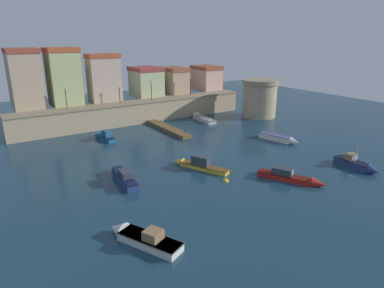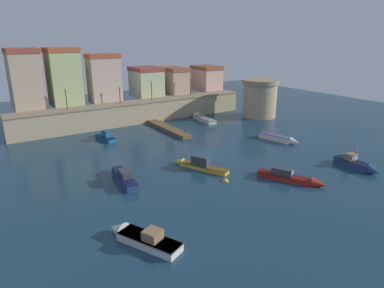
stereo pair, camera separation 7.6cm
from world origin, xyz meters
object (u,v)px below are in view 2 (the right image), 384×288
moored_boat_3 (139,237)px  moored_boat_6 (123,176)px  moored_boat_0 (280,139)px  quay_lamp_3 (191,83)px  moored_boat_2 (197,164)px  quay_lamp_1 (120,91)px  mooring_buoy_0 (226,181)px  moored_boat_5 (201,118)px  quay_lamp_2 (151,87)px  quay_lamp_0 (66,95)px  moored_boat_4 (292,178)px  moored_boat_1 (103,136)px  fortress_tower (260,98)px  moored_boat_7 (358,165)px

moored_boat_3 → moored_boat_6: (3.24, 11.19, 0.12)m
moored_boat_0 → quay_lamp_3: bearing=171.7°
moored_boat_2 → moored_boat_6: bearing=56.5°
quay_lamp_1 → mooring_buoy_0: quay_lamp_1 is taller
moored_boat_5 → quay_lamp_2: bearing=65.5°
quay_lamp_0 → moored_boat_4: bearing=-65.4°
moored_boat_1 → mooring_buoy_0: size_ratio=8.75×
fortress_tower → moored_boat_5: fortress_tower is taller
moored_boat_1 → moored_boat_2: bearing=-173.8°
moored_boat_0 → moored_boat_5: moored_boat_5 is taller
quay_lamp_1 → moored_boat_4: quay_lamp_1 is taller
moored_boat_4 → moored_boat_5: (7.51, 27.72, -0.08)m
quay_lamp_1 → moored_boat_5: quay_lamp_1 is taller
fortress_tower → moored_boat_7: (-8.93, -25.57, -3.04)m
moored_boat_2 → moored_boat_7: moored_boat_7 is taller
moored_boat_4 → mooring_buoy_0: moored_boat_4 is taller
quay_lamp_0 → quay_lamp_2: (14.65, 0.00, 0.07)m
quay_lamp_2 → quay_lamp_0: bearing=-180.0°
quay_lamp_3 → moored_boat_6: quay_lamp_3 is taller
moored_boat_2 → moored_boat_3: moored_boat_2 is taller
fortress_tower → moored_boat_7: 27.25m
moored_boat_5 → moored_boat_7: bearing=-170.6°
moored_boat_4 → moored_boat_6: moored_boat_6 is taller
moored_boat_2 → moored_boat_4: (6.34, -8.55, -0.06)m
moored_boat_2 → quay_lamp_2: bearing=-38.9°
fortress_tower → moored_boat_4: 30.09m
moored_boat_0 → quay_lamp_0: bearing=-143.8°
quay_lamp_2 → moored_boat_6: bearing=-123.6°
quay_lamp_0 → moored_boat_6: bearing=-90.5°
quay_lamp_2 → moored_boat_7: size_ratio=0.64×
moored_boat_2 → mooring_buoy_0: 4.78m
moored_boat_2 → moored_boat_4: size_ratio=1.04×
quay_lamp_3 → moored_boat_3: (-26.31, -33.49, -5.69)m
fortress_tower → moored_boat_5: 11.68m
moored_boat_1 → moored_boat_5: bearing=-94.8°
mooring_buoy_0 → moored_boat_1: bearing=104.3°
fortress_tower → quay_lamp_0: (-32.84, 8.38, 2.49)m
quay_lamp_3 → quay_lamp_1: bearing=-180.0°
moored_boat_7 → moored_boat_4: bearing=-96.9°
quay_lamp_0 → moored_boat_0: quay_lamp_0 is taller
moored_boat_4 → moored_boat_7: 9.29m
quay_lamp_3 → moored_boat_2: size_ratio=0.50×
mooring_buoy_0 → quay_lamp_0: bearing=107.3°
quay_lamp_3 → moored_boat_6: 32.55m
quay_lamp_0 → moored_boat_7: quay_lamp_0 is taller
fortress_tower → moored_boat_4: (-18.06, -23.86, -3.11)m
fortress_tower → quay_lamp_1: 25.64m
quay_lamp_3 → moored_boat_6: (-23.06, -22.29, -5.57)m
moored_boat_5 → moored_boat_6: moored_boat_6 is taller
moored_boat_3 → moored_boat_7: moored_boat_7 is taller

